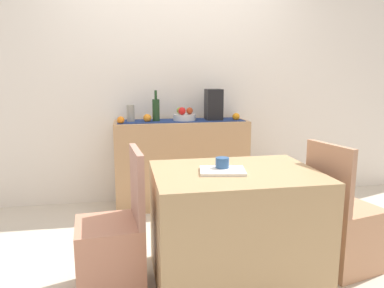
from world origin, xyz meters
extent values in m
cube|color=beige|center=(0.00, 0.00, -0.01)|extent=(6.40, 6.40, 0.02)
cube|color=silver|center=(0.00, 1.18, 1.35)|extent=(6.40, 0.06, 2.70)
cube|color=tan|center=(0.04, 0.92, 0.44)|extent=(1.34, 0.42, 0.88)
cube|color=navy|center=(0.04, 0.92, 0.89)|extent=(1.26, 0.32, 0.01)
cylinder|color=silver|center=(0.08, 0.92, 0.92)|extent=(0.23, 0.23, 0.06)
sphere|color=#A83A1A|center=(0.13, 0.92, 0.98)|extent=(0.07, 0.07, 0.07)
sphere|color=olive|center=(0.04, 0.98, 0.98)|extent=(0.06, 0.06, 0.06)
sphere|color=red|center=(0.05, 0.88, 0.99)|extent=(0.08, 0.08, 0.08)
cylinder|color=#1E3C1E|center=(-0.21, 0.92, 0.99)|extent=(0.07, 0.07, 0.22)
cylinder|color=#1E3C1E|center=(-0.21, 0.92, 1.15)|extent=(0.03, 0.03, 0.09)
cube|color=black|center=(0.38, 0.92, 1.04)|extent=(0.16, 0.18, 0.32)
cylinder|color=gray|center=(-0.46, 0.92, 0.97)|extent=(0.08, 0.08, 0.17)
sphere|color=orange|center=(-0.30, 0.89, 0.92)|extent=(0.08, 0.08, 0.08)
sphere|color=orange|center=(0.60, 0.87, 0.92)|extent=(0.07, 0.07, 0.07)
sphere|color=orange|center=(-0.55, 0.80, 0.92)|extent=(0.07, 0.07, 0.07)
cube|color=tan|center=(0.17, -0.55, 0.37)|extent=(1.04, 0.78, 0.74)
cube|color=white|center=(0.08, -0.57, 0.75)|extent=(0.31, 0.26, 0.02)
cylinder|color=#2C5387|center=(0.09, -0.53, 0.78)|extent=(0.09, 0.09, 0.08)
cube|color=tan|center=(-0.63, -0.55, 0.23)|extent=(0.43, 0.43, 0.45)
cube|color=tan|center=(-0.46, -0.53, 0.68)|extent=(0.08, 0.40, 0.45)
cube|color=tan|center=(0.97, -0.55, 0.23)|extent=(0.48, 0.48, 0.45)
cube|color=tan|center=(0.79, -0.59, 0.68)|extent=(0.13, 0.40, 0.45)
camera|label=1|loc=(-0.52, -2.73, 1.34)|focal=34.47mm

